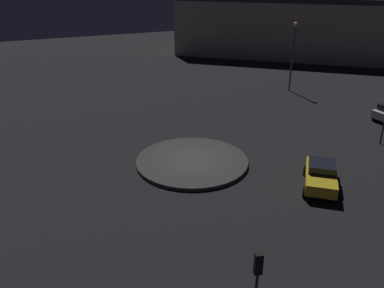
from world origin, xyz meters
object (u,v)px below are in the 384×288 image
Objects in this scene: streetlamp_southwest at (293,49)px; car_yellow at (321,175)px; store_building at (296,25)px; traffic_light_north at (257,276)px.

car_yellow is at bearing 60.63° from streetlamp_southwest.
car_yellow is 42.64m from store_building.
traffic_light_north reaches higher than car_yellow.
streetlamp_southwest is (-20.12, -26.73, 2.01)m from traffic_light_north.
streetlamp_southwest is 21.15m from store_building.
store_building is (-12.54, -17.03, -0.27)m from streetlamp_southwest.
traffic_light_north is 54.63m from store_building.
car_yellow is 0.59× the size of streetlamp_southwest.
store_building is at bearing -126.37° from streetlamp_southwest.
store_building is (-23.05, -35.69, 3.59)m from car_yellow.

